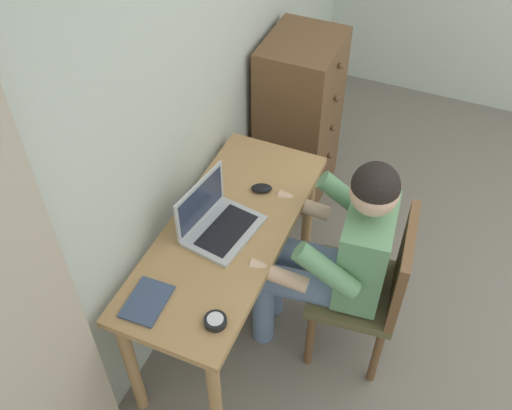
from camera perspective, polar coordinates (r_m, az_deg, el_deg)
name	(u,v)px	position (r m, az deg, el deg)	size (l,w,h in m)	color
wall_back	(192,71)	(2.68, -6.21, 12.83)	(4.80, 0.05, 2.50)	silver
curtain_panel	(11,346)	(2.00, -22.77, -12.58)	(0.59, 0.03, 2.18)	#BCAD99
desk	(228,247)	(2.71, -2.78, -4.08)	(1.28, 0.52, 0.75)	tan
dresser	(299,120)	(3.58, 4.19, 8.29)	(0.50, 0.44, 1.06)	brown
chair	(371,286)	(2.77, 11.18, -7.72)	(0.46, 0.44, 0.89)	brown
person_seated	(336,251)	(2.63, 7.80, -4.44)	(0.57, 0.61, 1.21)	#6B84AD
laptop	(216,221)	(2.59, -3.89, -1.52)	(0.37, 0.30, 0.24)	#B7BABF
computer_mouse	(262,188)	(2.78, 0.54, 1.65)	(0.06, 0.10, 0.03)	black
desk_clock	(215,321)	(2.30, -3.98, -11.21)	(0.09, 0.09, 0.03)	black
notebook_pad	(147,301)	(2.40, -10.58, -9.21)	(0.21, 0.15, 0.01)	#3D4C6B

